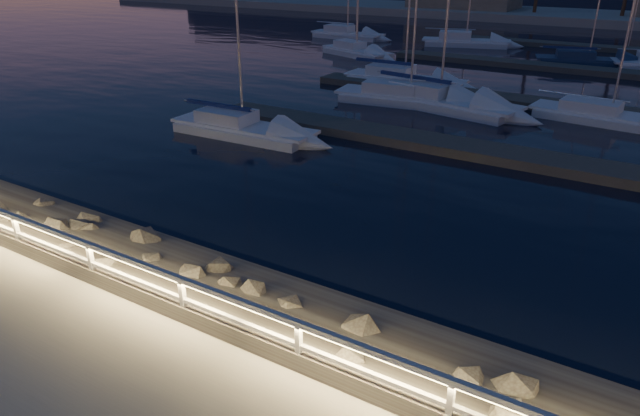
% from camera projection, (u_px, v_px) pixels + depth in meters
% --- Properties ---
extents(ground, '(400.00, 400.00, 0.00)m').
position_uv_depth(ground, '(153.00, 305.00, 12.96)').
color(ground, '#9F9B8F').
rests_on(ground, ground).
extents(harbor_water, '(400.00, 440.00, 0.60)m').
position_uv_depth(harbor_water, '(511.00, 90.00, 37.57)').
color(harbor_water, black).
rests_on(harbor_water, ground).
extents(guard_rail, '(44.11, 0.12, 1.06)m').
position_uv_depth(guard_rail, '(146.00, 275.00, 12.67)').
color(guard_rail, silver).
rests_on(guard_rail, ground).
extents(riprap, '(42.03, 2.16, 1.29)m').
position_uv_depth(riprap, '(285.00, 325.00, 12.49)').
color(riprap, slate).
rests_on(riprap, ground).
extents(floating_docks, '(22.00, 36.00, 0.40)m').
position_uv_depth(floating_docks, '(517.00, 78.00, 38.33)').
color(floating_docks, '#5C554C').
rests_on(floating_docks, ground).
extents(far_shore, '(160.00, 14.00, 5.20)m').
position_uv_depth(far_shore, '(604.00, 15.00, 70.34)').
color(far_shore, '#9F9B8F').
rests_on(far_shore, ground).
extents(sailboat_b, '(7.40, 2.55, 12.42)m').
position_uv_depth(sailboat_b, '(240.00, 127.00, 26.91)').
color(sailboat_b, silver).
rests_on(sailboat_b, ground).
extents(sailboat_c, '(8.76, 3.66, 14.42)m').
position_uv_depth(sailboat_c, '(406.00, 96.00, 32.58)').
color(sailboat_c, silver).
rests_on(sailboat_c, ground).
extents(sailboat_e, '(7.19, 4.15, 11.91)m').
position_uv_depth(sailboat_e, '(355.00, 51.00, 47.76)').
color(sailboat_e, silver).
rests_on(sailboat_e, ground).
extents(sailboat_g, '(9.35, 4.24, 15.34)m').
position_uv_depth(sailboat_g, '(436.00, 99.00, 31.84)').
color(sailboat_g, silver).
rests_on(sailboat_g, ground).
extents(sailboat_h, '(7.88, 3.07, 13.00)m').
position_uv_depth(sailboat_h, '(606.00, 115.00, 28.92)').
color(sailboat_h, silver).
rests_on(sailboat_h, ground).
extents(sailboat_i, '(7.60, 2.38, 12.93)m').
position_uv_depth(sailboat_i, '(346.00, 34.00, 57.50)').
color(sailboat_i, silver).
rests_on(sailboat_i, ground).
extents(sailboat_j, '(7.97, 2.53, 13.49)m').
position_uv_depth(sailboat_j, '(402.00, 78.00, 37.15)').
color(sailboat_j, silver).
rests_on(sailboat_j, ground).
extents(sailboat_k, '(7.86, 4.19, 12.86)m').
position_uv_depth(sailboat_k, '(585.00, 60.00, 43.83)').
color(sailboat_k, navy).
rests_on(sailboat_k, ground).
extents(sailboat_m, '(8.20, 4.47, 13.55)m').
position_uv_depth(sailboat_m, '(464.00, 41.00, 52.67)').
color(sailboat_m, silver).
rests_on(sailboat_m, ground).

